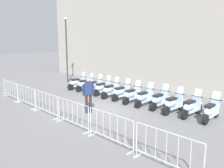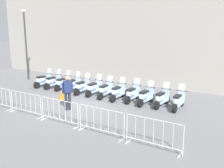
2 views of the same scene
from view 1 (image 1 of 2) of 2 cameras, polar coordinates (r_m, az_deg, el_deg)
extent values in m
plane|color=slate|center=(11.68, -3.15, -6.29)|extent=(120.00, 120.00, 0.00)
cylinder|color=black|center=(16.89, -6.84, -0.22)|extent=(0.21, 0.49, 0.48)
cylinder|color=black|center=(16.24, -10.46, -0.76)|extent=(0.21, 0.49, 0.48)
cube|color=#A8C1E0|center=(16.55, -8.62, -0.35)|extent=(0.40, 0.90, 0.10)
ellipsoid|color=#A8C1E0|center=(16.36, -9.47, 0.36)|extent=(0.48, 0.88, 0.40)
cube|color=black|center=(16.34, -9.40, 1.13)|extent=(0.36, 0.63, 0.10)
cube|color=#A8C1E0|center=(16.73, -7.39, 0.74)|extent=(0.36, 0.19, 0.60)
cylinder|color=black|center=(16.68, -7.42, 1.86)|extent=(0.56, 0.11, 0.04)
cube|color=silver|center=(16.68, -7.29, 2.49)|extent=(0.34, 0.18, 0.35)
cube|color=#A8C1E0|center=(16.84, -6.86, 0.68)|extent=(0.24, 0.35, 0.06)
cylinder|color=black|center=(16.28, -4.73, -0.59)|extent=(0.20, 0.49, 0.48)
cylinder|color=black|center=(15.59, -8.39, -1.17)|extent=(0.20, 0.49, 0.48)
cube|color=#A8C1E0|center=(15.92, -6.52, -0.73)|extent=(0.39, 0.90, 0.10)
ellipsoid|color=#A8C1E0|center=(15.72, -7.38, -0.01)|extent=(0.47, 0.88, 0.40)
cube|color=black|center=(15.70, -7.30, 0.80)|extent=(0.36, 0.63, 0.10)
cube|color=#A8C1E0|center=(16.11, -5.28, 0.41)|extent=(0.36, 0.18, 0.60)
cylinder|color=black|center=(16.06, -5.30, 1.57)|extent=(0.56, 0.11, 0.04)
cube|color=silver|center=(16.06, -5.16, 2.22)|extent=(0.34, 0.18, 0.35)
cube|color=#A8C1E0|center=(16.23, -4.74, 0.34)|extent=(0.24, 0.34, 0.06)
cylinder|color=black|center=(15.70, -2.65, -0.98)|extent=(0.17, 0.49, 0.48)
cylinder|color=black|center=(14.91, -6.15, -1.66)|extent=(0.17, 0.49, 0.48)
cube|color=#A8C1E0|center=(15.29, -4.36, -1.17)|extent=(0.33, 0.88, 0.10)
ellipsoid|color=#A8C1E0|center=(15.06, -5.17, -0.42)|extent=(0.41, 0.86, 0.40)
cube|color=black|center=(15.04, -5.09, 0.41)|extent=(0.32, 0.62, 0.10)
cube|color=#A8C1E0|center=(15.52, -3.16, 0.04)|extent=(0.35, 0.16, 0.60)
cylinder|color=black|center=(15.46, -3.18, 1.24)|extent=(0.56, 0.07, 0.04)
cube|color=silver|center=(15.46, -3.05, 1.92)|extent=(0.33, 0.16, 0.35)
cube|color=#A8C1E0|center=(15.65, -2.66, -0.01)|extent=(0.22, 0.33, 0.06)
cylinder|color=black|center=(15.07, -0.47, -1.46)|extent=(0.17, 0.49, 0.48)
cylinder|color=black|center=(14.24, -4.00, -2.20)|extent=(0.17, 0.49, 0.48)
cube|color=#A8C1E0|center=(14.64, -2.19, -1.67)|extent=(0.33, 0.88, 0.10)
ellipsoid|color=#A8C1E0|center=(14.41, -3.00, -0.90)|extent=(0.41, 0.86, 0.40)
cube|color=black|center=(14.38, -2.92, -0.03)|extent=(0.32, 0.62, 0.10)
cube|color=#A8C1E0|center=(14.88, -0.98, -0.40)|extent=(0.35, 0.16, 0.60)
cylinder|color=black|center=(14.82, -0.98, 0.85)|extent=(0.56, 0.07, 0.04)
cube|color=silver|center=(14.83, -0.85, 1.56)|extent=(0.33, 0.16, 0.35)
cube|color=#A8C1E0|center=(15.02, -0.47, -0.45)|extent=(0.22, 0.33, 0.06)
cylinder|color=black|center=(14.40, 1.58, -2.04)|extent=(0.16, 0.49, 0.48)
cylinder|color=black|center=(13.53, -1.96, -2.87)|extent=(0.16, 0.49, 0.48)
cube|color=#A8C1E0|center=(13.95, -0.13, -2.28)|extent=(0.32, 0.88, 0.10)
ellipsoid|color=#A8C1E0|center=(13.70, -0.94, -1.49)|extent=(0.40, 0.86, 0.40)
cube|color=black|center=(13.68, -0.85, -0.57)|extent=(0.31, 0.61, 0.10)
cube|color=#A8C1E0|center=(14.20, 1.09, -0.94)|extent=(0.35, 0.16, 0.60)
cylinder|color=black|center=(14.13, 1.09, 0.37)|extent=(0.56, 0.06, 0.04)
cube|color=silver|center=(14.14, 1.23, 1.12)|extent=(0.33, 0.16, 0.35)
cube|color=#A8C1E0|center=(14.34, 1.59, -0.99)|extent=(0.22, 0.33, 0.06)
cylinder|color=black|center=(13.86, 4.40, -2.57)|extent=(0.18, 0.49, 0.48)
cylinder|color=black|center=(12.97, 0.79, -3.45)|extent=(0.18, 0.49, 0.48)
cube|color=#A8C1E0|center=(13.40, 2.66, -2.83)|extent=(0.35, 0.89, 0.10)
ellipsoid|color=#A8C1E0|center=(13.14, 1.84, -2.02)|extent=(0.42, 0.87, 0.40)
cube|color=black|center=(13.12, 1.94, -1.06)|extent=(0.33, 0.62, 0.10)
cube|color=#A8C1E0|center=(13.65, 3.91, -1.43)|extent=(0.35, 0.17, 0.60)
cylinder|color=black|center=(13.59, 3.92, -0.07)|extent=(0.56, 0.08, 0.04)
cube|color=silver|center=(13.59, 4.07, 0.70)|extent=(0.33, 0.16, 0.35)
cube|color=#A8C1E0|center=(13.80, 4.42, -1.48)|extent=(0.22, 0.33, 0.06)
cylinder|color=black|center=(13.29, 6.94, -3.19)|extent=(0.15, 0.48, 0.48)
cylinder|color=black|center=(12.33, 3.57, -4.22)|extent=(0.15, 0.48, 0.48)
cube|color=#A8C1E0|center=(12.79, 5.32, -3.52)|extent=(0.30, 0.88, 0.10)
ellipsoid|color=#A8C1E0|center=(12.52, 4.56, -2.69)|extent=(0.38, 0.85, 0.40)
cube|color=black|center=(12.49, 4.67, -1.68)|extent=(0.30, 0.61, 0.10)
cube|color=#A8C1E0|center=(13.07, 6.49, -2.02)|extent=(0.34, 0.15, 0.60)
cylinder|color=black|center=(13.00, 6.53, -0.60)|extent=(0.56, 0.05, 0.04)
cube|color=silver|center=(13.01, 6.67, 0.21)|extent=(0.32, 0.15, 0.35)
cube|color=#A8C1E0|center=(13.22, 6.97, -2.06)|extent=(0.21, 0.33, 0.06)
cylinder|color=black|center=(12.77, 10.02, -3.84)|extent=(0.16, 0.49, 0.48)
cylinder|color=black|center=(11.79, 6.68, -4.97)|extent=(0.16, 0.49, 0.48)
cube|color=#A8C1E0|center=(12.27, 8.42, -4.20)|extent=(0.32, 0.88, 0.10)
ellipsoid|color=#A8C1E0|center=(11.99, 7.68, -3.35)|extent=(0.39, 0.85, 0.40)
cube|color=black|center=(11.96, 7.80, -2.30)|extent=(0.30, 0.61, 0.10)
cube|color=#A8C1E0|center=(12.55, 9.59, -2.63)|extent=(0.35, 0.15, 0.60)
cylinder|color=black|center=(12.48, 9.64, -1.15)|extent=(0.56, 0.06, 0.04)
cube|color=silver|center=(12.48, 9.79, -0.31)|extent=(0.33, 0.15, 0.35)
cube|color=#A8C1E0|center=(12.71, 10.06, -2.66)|extent=(0.21, 0.33, 0.06)
cylinder|color=black|center=(12.42, 13.69, -4.40)|extent=(0.17, 0.49, 0.48)
cylinder|color=black|center=(11.40, 10.48, -5.62)|extent=(0.17, 0.49, 0.48)
cube|color=#A8C1E0|center=(11.89, 12.16, -4.80)|extent=(0.33, 0.88, 0.10)
ellipsoid|color=#A8C1E0|center=(11.60, 11.47, -3.94)|extent=(0.41, 0.86, 0.40)
cube|color=black|center=(11.58, 11.59, -2.85)|extent=(0.31, 0.62, 0.10)
cube|color=#A8C1E0|center=(12.19, 13.31, -3.17)|extent=(0.35, 0.16, 0.60)
cylinder|color=black|center=(12.11, 13.37, -1.65)|extent=(0.56, 0.07, 0.04)
cube|color=silver|center=(12.12, 13.53, -0.78)|extent=(0.33, 0.16, 0.35)
cube|color=#A8C1E0|center=(12.35, 13.75, -3.19)|extent=(0.22, 0.33, 0.06)
cylinder|color=black|center=(11.87, 17.16, -5.27)|extent=(0.21, 0.49, 0.48)
cylinder|color=black|center=(10.88, 13.66, -6.55)|extent=(0.21, 0.49, 0.48)
cube|color=#A8C1E0|center=(11.36, 15.50, -5.69)|extent=(0.40, 0.90, 0.10)
ellipsoid|color=#A8C1E0|center=(11.07, 14.75, -4.79)|extent=(0.47, 0.88, 0.40)
cube|color=black|center=(11.04, 14.90, -3.65)|extent=(0.36, 0.63, 0.10)
cube|color=#A8C1E0|center=(11.64, 16.75, -3.98)|extent=(0.36, 0.19, 0.60)
cylinder|color=black|center=(11.57, 16.84, -2.40)|extent=(0.56, 0.11, 0.04)
cube|color=silver|center=(11.57, 17.02, -1.49)|extent=(0.34, 0.18, 0.35)
cube|color=#A8C1E0|center=(11.81, 17.23, -4.01)|extent=(0.24, 0.34, 0.06)
cylinder|color=black|center=(11.60, 21.13, -5.89)|extent=(0.20, 0.49, 0.48)
cylinder|color=black|center=(10.55, 18.01, -7.32)|extent=(0.20, 0.49, 0.48)
cube|color=#A8C1E0|center=(11.06, 19.66, -6.38)|extent=(0.39, 0.90, 0.10)
ellipsoid|color=#A8C1E0|center=(10.75, 19.02, -5.47)|extent=(0.46, 0.88, 0.40)
cube|color=black|center=(10.72, 19.17, -4.31)|extent=(0.35, 0.63, 0.10)
cube|color=#A8C1E0|center=(11.36, 20.80, -4.59)|extent=(0.35, 0.18, 0.60)
cylinder|color=black|center=(11.28, 20.91, -2.97)|extent=(0.56, 0.11, 0.04)
cube|color=silver|center=(11.28, 21.09, -2.04)|extent=(0.34, 0.18, 0.35)
cube|color=#A8C1E0|center=(11.53, 21.22, -4.61)|extent=(0.24, 0.34, 0.06)
cylinder|color=black|center=(11.32, 24.94, -6.57)|extent=(0.16, 0.49, 0.48)
cylinder|color=black|center=(10.20, 22.68, -8.24)|extent=(0.16, 0.49, 0.48)
cube|color=#A8C1E0|center=(10.75, 23.89, -7.16)|extent=(0.32, 0.88, 0.10)
ellipsoid|color=#A8C1E0|center=(10.43, 23.47, -6.28)|extent=(0.39, 0.85, 0.40)
cube|color=black|center=(10.40, 23.61, -5.08)|extent=(0.30, 0.61, 0.10)
cube|color=#A8C1E0|center=(11.07, 24.76, -5.27)|extent=(0.35, 0.15, 0.60)
cylinder|color=black|center=(10.99, 24.89, -3.61)|extent=(0.56, 0.06, 0.04)
cube|color=silver|center=(11.00, 25.05, -2.65)|extent=(0.33, 0.15, 0.35)
cube|color=#A8C1E0|center=(11.25, 25.05, -5.25)|extent=(0.21, 0.33, 0.06)
cube|color=#B2B5B7|center=(15.93, -25.49, -2.66)|extent=(0.07, 0.44, 0.04)
cube|color=#B2B5B7|center=(14.20, -22.94, -3.98)|extent=(0.07, 0.44, 0.04)
cylinder|color=#B2B5B7|center=(15.91, -25.74, -0.84)|extent=(0.04, 0.04, 1.05)
cylinder|color=#B2B5B7|center=(14.01, -22.96, -2.05)|extent=(0.04, 0.04, 1.05)
cylinder|color=#B2B5B7|center=(14.87, -24.59, 0.58)|extent=(2.05, 0.19, 0.04)
cylinder|color=#B2B5B7|center=(15.03, -24.33, -2.69)|extent=(2.05, 0.19, 0.04)
cylinder|color=#B2B5B7|center=(15.58, -25.35, -0.69)|extent=(0.02, 0.02, 0.87)
cylinder|color=#B2B5B7|center=(15.26, -24.91, -0.88)|extent=(0.02, 0.02, 0.87)
cylinder|color=#B2B5B7|center=(14.94, -24.46, -1.07)|extent=(0.02, 0.02, 0.87)
cylinder|color=#B2B5B7|center=(14.62, -23.99, -1.26)|extent=(0.02, 0.02, 0.87)
cylinder|color=#B2B5B7|center=(14.31, -23.50, -1.47)|extent=(0.02, 0.02, 0.87)
cube|color=#B2B5B7|center=(13.94, -22.50, -4.21)|extent=(0.07, 0.44, 0.04)
cube|color=#B2B5B7|center=(12.27, -19.10, -5.95)|extent=(0.07, 0.44, 0.04)
cylinder|color=#B2B5B7|center=(13.90, -22.77, -2.13)|extent=(0.04, 0.04, 1.05)
cylinder|color=#B2B5B7|center=(12.06, -19.07, -3.73)|extent=(0.04, 0.04, 1.05)
cylinder|color=#B2B5B7|center=(12.87, -21.21, -0.60)|extent=(2.05, 0.19, 0.04)
cylinder|color=#B2B5B7|center=(13.06, -20.95, -4.35)|extent=(2.05, 0.19, 0.04)
cylinder|color=#B2B5B7|center=(13.58, -22.25, -2.00)|extent=(0.02, 0.02, 0.87)
cylinder|color=#B2B5B7|center=(13.27, -21.68, -2.24)|extent=(0.02, 0.02, 0.87)
cylinder|color=#B2B5B7|center=(12.96, -21.08, -2.49)|extent=(0.02, 0.02, 0.87)
cylinder|color=#B2B5B7|center=(12.65, -20.45, -2.75)|extent=(0.02, 0.02, 0.87)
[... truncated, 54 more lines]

